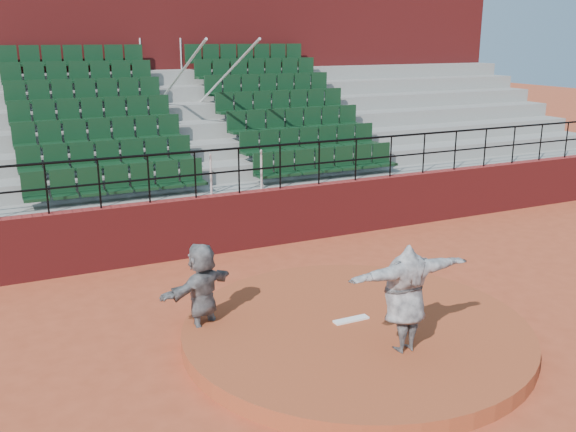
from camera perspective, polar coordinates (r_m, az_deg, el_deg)
The scene contains 9 objects.
ground at distance 10.47m, azimuth 6.03°, elevation -10.78°, with size 90.00×90.00×0.00m, color #A64225.
pitchers_mound at distance 10.42m, azimuth 6.05°, elevation -10.16°, with size 5.50×5.50×0.25m, color #994022.
pitching_rubber at distance 10.47m, azimuth 5.63°, elevation -9.16°, with size 0.60×0.15×0.03m, color white.
boundary_wall at distance 14.44m, azimuth -4.29°, elevation -0.44°, with size 24.00×0.30×1.30m, color maroon.
wall_railing at distance 14.12m, azimuth -4.40°, elevation 4.94°, with size 24.04×0.05×1.03m.
seating_deck at distance 17.61m, azimuth -8.70°, elevation 5.05°, with size 24.00×5.97×4.63m.
press_box_facade at distance 21.17m, azimuth -12.18°, elevation 12.38°, with size 24.00×3.00×7.10m, color maroon.
pitcher at distance 9.36m, azimuth 10.37°, elevation -7.18°, with size 1.98×0.54×1.61m, color black.
fielder at distance 10.25m, azimuth -7.65°, elevation -6.61°, with size 1.46×0.47×1.58m, color black.
Camera 1 is at (-5.00, -7.94, 4.66)m, focal length 40.00 mm.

